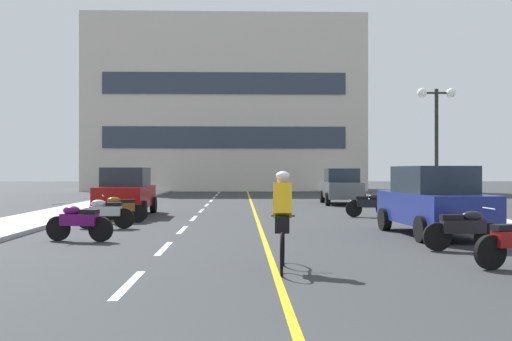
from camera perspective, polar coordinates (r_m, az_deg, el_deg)
name	(u,v)px	position (r m, az deg, el deg)	size (l,w,h in m)	color
ground_plane	(249,212)	(23.70, -0.75, -4.15)	(140.00, 140.00, 0.00)	#2D3033
curb_left	(91,207)	(27.55, -16.01, -3.45)	(2.40, 72.00, 0.12)	#A8A8A3
curb_right	(402,206)	(27.73, 14.24, -3.42)	(2.40, 72.00, 0.12)	#A8A8A3
lane_dash_1	(129,284)	(8.95, -12.48, -10.93)	(0.14, 2.20, 0.01)	silver
lane_dash_2	(164,248)	(12.85, -9.07, -7.60)	(0.14, 2.20, 0.01)	silver
lane_dash_3	(183,230)	(16.80, -7.28, -5.82)	(0.14, 2.20, 0.01)	silver
lane_dash_4	(194,218)	(20.77, -6.17, -4.72)	(0.14, 2.20, 0.01)	silver
lane_dash_5	(201,211)	(24.75, -5.43, -3.96)	(0.14, 2.20, 0.01)	silver
lane_dash_6	(207,205)	(28.73, -4.89, -3.42)	(0.14, 2.20, 0.01)	silver
lane_dash_7	(211,201)	(32.72, -4.48, -3.01)	(0.14, 2.20, 0.01)	silver
lane_dash_8	(214,198)	(36.71, -4.16, -2.69)	(0.14, 2.20, 0.01)	silver
lane_dash_9	(217,195)	(40.70, -3.90, -2.43)	(0.14, 2.20, 0.01)	silver
lane_dash_10	(219,193)	(44.70, -3.69, -2.22)	(0.14, 2.20, 0.01)	silver
lane_dash_11	(221,191)	(48.69, -3.52, -2.04)	(0.14, 2.20, 0.01)	silver
centre_line_yellow	(253,208)	(26.69, -0.30, -3.68)	(0.12, 66.00, 0.01)	gold
office_building	(226,107)	(51.97, -3.01, 6.32)	(23.89, 8.13, 14.92)	beige
street_lamp_mid	(436,121)	(22.74, 17.41, 4.74)	(1.46, 0.36, 4.69)	black
parked_car_near	(433,201)	(15.79, 17.11, -2.87)	(2.15, 4.31, 1.82)	black
parked_car_mid	(126,191)	(22.45, -12.72, -2.03)	(1.99, 4.23, 1.82)	black
parked_car_far	(342,186)	(29.78, 8.45, -1.54)	(2.08, 4.28, 1.82)	black
motorcycle_3	(464,229)	(13.00, 19.83, -5.43)	(1.70, 0.60, 0.92)	black
motorcycle_4	(79,222)	(14.54, -17.11, -4.86)	(1.68, 0.64, 0.92)	black
motorcycle_5	(105,213)	(17.49, -14.70, -4.05)	(1.70, 0.60, 0.92)	black
motorcycle_6	(120,209)	(19.27, -13.29, -3.68)	(1.66, 0.73, 0.92)	black
motorcycle_7	(369,204)	(21.53, 11.14, -3.30)	(1.70, 0.60, 0.92)	black
cyclist_rider	(283,218)	(9.93, 2.64, -4.70)	(0.43, 1.77, 1.71)	black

